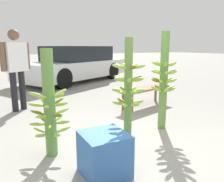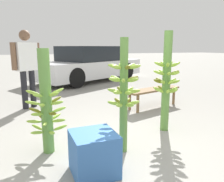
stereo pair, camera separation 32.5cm
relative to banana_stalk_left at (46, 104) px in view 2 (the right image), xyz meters
The scene contains 8 objects.
ground_plane 1.17m from the banana_stalk_left, 26.97° to the right, with size 80.00×80.00×0.00m, color gray.
banana_stalk_left is the anchor object (origin of this frame).
banana_stalk_center 0.97m from the banana_stalk_left, 20.89° to the right, with size 0.42×0.42×1.44m.
banana_stalk_right 1.84m from the banana_stalk_left, ahead, with size 0.43×0.43×1.57m.
vendor_person 2.35m from the banana_stalk_left, 93.80° to the left, with size 0.63×0.43×1.68m.
market_bench 2.78m from the banana_stalk_left, 29.04° to the left, with size 1.45×0.69×0.42m.
parked_car 6.09m from the banana_stalk_left, 68.30° to the left, with size 4.82×3.66×1.36m.
produce_crate 0.89m from the banana_stalk_left, 60.46° to the right, with size 0.45×0.45×0.45m.
Camera 2 is at (-1.11, -2.27, 1.33)m, focal length 35.00 mm.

